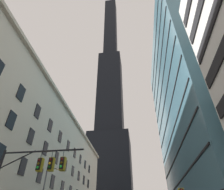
# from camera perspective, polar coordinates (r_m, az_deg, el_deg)

# --- Properties ---
(station_building) EXTENTS (17.48, 65.67, 24.41)m
(station_building) POSITION_cam_1_polar(r_m,az_deg,el_deg) (45.67, -25.06, -18.97)
(station_building) COLOR beige
(station_building) RESTS_ON ground
(dark_skyscraper) EXTENTS (22.68, 22.68, 208.58)m
(dark_skyscraper) POSITION_cam_1_polar(r_m,az_deg,el_deg) (120.13, -0.56, -4.51)
(dark_skyscraper) COLOR black
(dark_skyscraper) RESTS_ON ground
(glass_office_midrise) EXTENTS (14.93, 35.84, 44.56)m
(glass_office_midrise) POSITION_cam_1_polar(r_m,az_deg,el_deg) (43.48, 25.76, -3.16)
(glass_office_midrise) COLOR teal
(glass_office_midrise) RESTS_ON ground
(traffic_signal_mast) EXTENTS (7.09, 0.63, 6.78)m
(traffic_signal_mast) POSITION_cam_1_polar(r_m,az_deg,el_deg) (17.03, -22.58, -20.81)
(traffic_signal_mast) COLOR black
(traffic_signal_mast) RESTS_ON sidewalk_left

